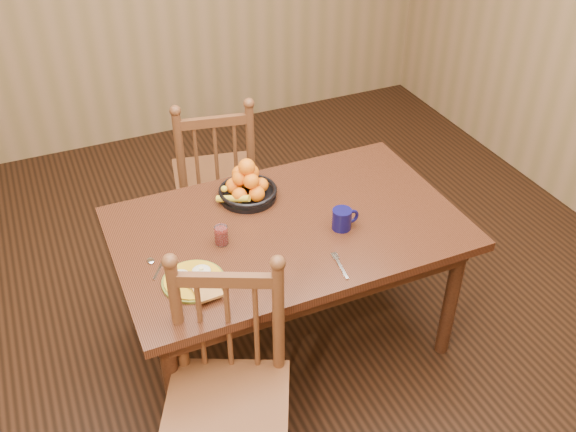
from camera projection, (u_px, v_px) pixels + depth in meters
name	position (u px, v px, depth m)	size (l,w,h in m)	color
room	(288.00, 108.00, 2.63)	(4.52, 5.02, 2.72)	black
dining_table	(288.00, 239.00, 3.04)	(1.60, 1.00, 0.75)	black
chair_far	(215.00, 177.00, 3.77)	(0.55, 0.53, 1.04)	#533119
chair_near	(228.00, 395.00, 2.49)	(0.62, 0.61, 1.05)	#533119
breakfast_plate	(194.00, 281.00, 2.65)	(0.26, 0.29, 0.04)	#59601E
fork	(339.00, 264.00, 2.75)	(0.04, 0.18, 0.00)	silver
spoon	(153.00, 264.00, 2.75)	(0.07, 0.15, 0.01)	silver
coffee_mug	(343.00, 219.00, 2.94)	(0.13, 0.09, 0.10)	#0C0B3F
juice_glass	(221.00, 236.00, 2.85)	(0.06, 0.06, 0.09)	silver
fruit_bowl	(247.00, 186.00, 3.13)	(0.29, 0.29, 0.22)	black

